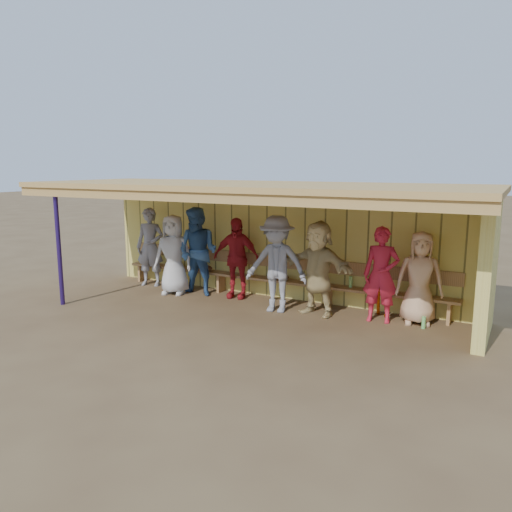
{
  "coord_description": "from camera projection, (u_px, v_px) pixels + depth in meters",
  "views": [
    {
      "loc": [
        4.67,
        -8.24,
        2.83
      ],
      "look_at": [
        0.0,
        0.35,
        1.05
      ],
      "focal_mm": 35.0,
      "sensor_mm": 36.0,
      "label": 1
    }
  ],
  "objects": [
    {
      "name": "ground",
      "position": [
        248.0,
        311.0,
        9.82
      ],
      "size": [
        90.0,
        90.0,
        0.0
      ],
      "primitive_type": "plane",
      "color": "brown",
      "rests_on": "ground"
    },
    {
      "name": "player_a",
      "position": [
        150.0,
        247.0,
        11.79
      ],
      "size": [
        0.77,
        0.61,
        1.86
      ],
      "primitive_type": "imported",
      "rotation": [
        0.0,
        0.0,
        0.27
      ],
      "color": "gray",
      "rests_on": "ground"
    },
    {
      "name": "player_b",
      "position": [
        173.0,
        255.0,
        11.03
      ],
      "size": [
        0.98,
        0.78,
        1.77
      ],
      "primitive_type": "imported",
      "rotation": [
        0.0,
        0.0,
        0.28
      ],
      "color": "silver",
      "rests_on": "ground"
    },
    {
      "name": "player_c",
      "position": [
        198.0,
        252.0,
        10.89
      ],
      "size": [
        0.99,
        0.79,
        1.94
      ],
      "primitive_type": "imported",
      "rotation": [
        0.0,
        0.0,
        0.06
      ],
      "color": "#345C91",
      "rests_on": "ground"
    },
    {
      "name": "player_d",
      "position": [
        236.0,
        258.0,
        10.71
      ],
      "size": [
        1.08,
        0.61,
        1.74
      ],
      "primitive_type": "imported",
      "rotation": [
        0.0,
        0.0,
        0.19
      ],
      "color": "#B01C22",
      "rests_on": "ground"
    },
    {
      "name": "player_e",
      "position": [
        277.0,
        264.0,
        9.67
      ],
      "size": [
        1.31,
        0.88,
        1.89
      ],
      "primitive_type": "imported",
      "rotation": [
        0.0,
        0.0,
        0.15
      ],
      "color": "gray",
      "rests_on": "ground"
    },
    {
      "name": "player_f",
      "position": [
        318.0,
        268.0,
        9.46
      ],
      "size": [
        1.77,
        0.92,
        1.82
      ],
      "primitive_type": "imported",
      "rotation": [
        0.0,
        0.0,
        -0.24
      ],
      "color": "#D4B977",
      "rests_on": "ground"
    },
    {
      "name": "player_g",
      "position": [
        381.0,
        275.0,
        9.04
      ],
      "size": [
        0.69,
        0.5,
        1.75
      ],
      "primitive_type": "imported",
      "rotation": [
        0.0,
        0.0,
        0.13
      ],
      "color": "red",
      "rests_on": "ground"
    },
    {
      "name": "player_h",
      "position": [
        420.0,
        278.0,
        8.92
      ],
      "size": [
        0.93,
        0.72,
        1.69
      ],
      "primitive_type": "imported",
      "rotation": [
        0.0,
        0.0,
        0.24
      ],
      "color": "#DBA87B",
      "rests_on": "ground"
    },
    {
      "name": "dugout_structure",
      "position": [
        281.0,
        223.0,
        9.93
      ],
      "size": [
        8.8,
        3.2,
        2.5
      ],
      "color": "#E6D362",
      "rests_on": "ground"
    },
    {
      "name": "bench",
      "position": [
        273.0,
        274.0,
        10.69
      ],
      "size": [
        7.6,
        0.34,
        0.93
      ],
      "color": "#AD7F4A",
      "rests_on": "ground"
    },
    {
      "name": "dugout_equipment",
      "position": [
        245.0,
        274.0,
        10.88
      ],
      "size": [
        5.97,
        0.62,
        0.8
      ],
      "color": "#D95E19",
      "rests_on": "ground"
    }
  ]
}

